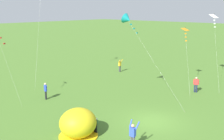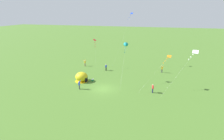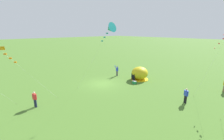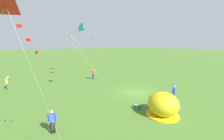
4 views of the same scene
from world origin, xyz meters
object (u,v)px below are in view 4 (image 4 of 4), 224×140
Objects in this scene: person_with_toddler at (52,121)px; person_arms_raised at (174,92)px; cooler_box at (138,106)px; kite_orange at (72,43)px; person_watching_sky at (93,74)px; kite_red at (14,20)px; kite_teal at (83,28)px; kite_white at (71,35)px; popup_tent at (163,105)px; person_flying_kite at (7,83)px.

person_arms_raised is (-1.69, -12.38, 0.03)m from person_with_toddler.
kite_orange reaches higher than cooler_box.
kite_orange is at bearing 50.81° from person_watching_sky.
kite_red is at bearing 106.53° from cooler_box.
person_with_toddler is 0.25× the size of kite_orange.
kite_red is at bearing 152.83° from kite_orange.
person_arms_raised is 0.22× the size of kite_teal.
kite_teal is (-12.72, 3.51, 0.14)m from kite_white.
popup_tent is 4.11m from person_arms_raised.
cooler_box is 0.28× the size of person_arms_raised.
kite_teal reaches higher than kite_red.
kite_orange is 0.89× the size of kite_red.
person_watching_sky is 0.22× the size of kite_red.
popup_tent is at bearing -161.05° from cooler_box.
person_watching_sky is at bearing -39.63° from person_with_toddler.
kite_white reaches higher than person_with_toddler.
popup_tent is 11.77m from kite_teal.
kite_orange is at bearing -27.09° from person_with_toddler.
popup_tent is 0.36× the size of kite_red.
kite_teal reaches higher than kite_white.
kite_orange reaches higher than person_with_toddler.
kite_orange is at bearing 159.02° from kite_white.
person_with_toddler is (2.99, 8.48, -0.03)m from popup_tent.
cooler_box is 4.82m from person_arms_raised.
kite_teal reaches higher than popup_tent.
person_flying_kite is at bearing 113.11° from kite_white.
kite_red is (-17.61, -0.25, 6.10)m from person_flying_kite.
person_with_toddler is at bearing 140.37° from person_watching_sky.
person_with_toddler is 14.16m from person_flying_kite.
person_arms_raised is at bearing -137.26° from person_flying_kite.
kite_teal is 1.10× the size of kite_red.
cooler_box is at bearing 176.04° from kite_white.
person_arms_raised is at bearing -101.31° from cooler_box.
popup_tent is 12.04m from kite_red.
kite_red is at bearing 142.44° from kite_teal.
person_watching_sky is (15.34, -1.74, -0.03)m from popup_tent.
person_watching_sky reaches higher than cooler_box.
kite_red is (-2.85, 9.60, 6.87)m from cooler_box.
person_flying_kite reaches higher than person_with_toddler.
popup_tent is at bearing 108.41° from person_arms_raised.
person_with_toddler is 0.20× the size of kite_teal.
person_arms_raised is at bearing -97.78° from person_with_toddler.
kite_teal is (-6.28, 4.67, 6.96)m from person_watching_sky.
popup_tent is 2.48m from cooler_box.
person_flying_kite is 0.24× the size of kite_red.
kite_teal is (9.05, 2.92, 6.93)m from popup_tent.
person_with_toddler is 0.20× the size of kite_white.
kite_white is (4.78, -11.20, 6.79)m from person_flying_kite.
person_arms_raised is 0.24× the size of kite_red.
kite_teal is 12.23m from kite_red.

